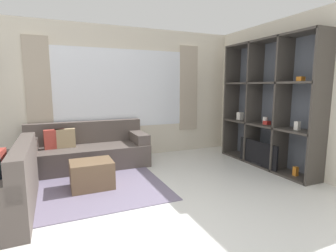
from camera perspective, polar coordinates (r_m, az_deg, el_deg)
ground_plane at (r=2.89m, az=7.72°, el=-22.67°), size 16.00×16.00×0.00m
wall_back at (r=5.59m, az=-10.10°, el=7.06°), size 6.23×0.11×2.70m
wall_right at (r=5.38m, az=22.38°, el=6.41°), size 0.07×4.50×2.70m
area_rug at (r=4.26m, az=-21.02°, el=-12.50°), size 2.77×2.09×0.01m
shelving_unit at (r=5.21m, az=21.10°, el=3.95°), size 0.41×2.15×2.34m
couch_main at (r=5.13m, az=-17.10°, el=-5.25°), size 2.15×0.86×0.82m
ottoman at (r=4.10m, az=-16.25°, el=-10.10°), size 0.60×0.49×0.41m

